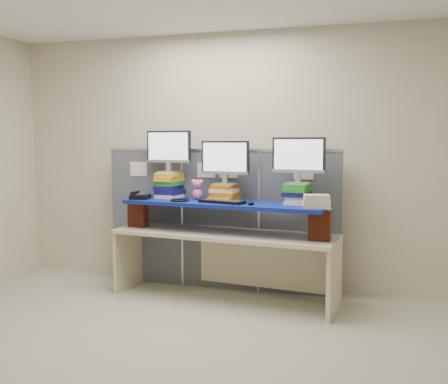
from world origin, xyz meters
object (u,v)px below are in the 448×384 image
(monitor_right, at_px, (299,157))
(keyboard, at_px, (222,202))
(desk, at_px, (224,246))
(monitor_center, at_px, (225,160))
(blue_board, at_px, (224,204))
(desk_phone, at_px, (139,196))
(monitor_left, at_px, (169,149))

(monitor_right, relative_size, keyboard, 1.06)
(desk, relative_size, monitor_center, 4.53)
(blue_board, height_order, desk_phone, desk_phone)
(monitor_center, height_order, keyboard, monitor_center)
(monitor_left, bearing_deg, desk, -9.71)
(monitor_right, bearing_deg, monitor_left, 180.00)
(desk, distance_m, monitor_center, 0.88)
(blue_board, relative_size, keyboard, 4.26)
(keyboard, bearing_deg, monitor_left, 170.01)
(desk_phone, bearing_deg, blue_board, -7.14)
(blue_board, distance_m, monitor_left, 0.89)
(monitor_center, bearing_deg, monitor_right, 0.00)
(monitor_left, bearing_deg, monitor_right, -0.00)
(monitor_center, bearing_deg, desk_phone, -165.26)
(monitor_right, xyz_separation_m, keyboard, (-0.73, -0.12, -0.44))
(monitor_left, distance_m, keyboard, 0.90)
(blue_board, distance_m, monitor_right, 0.88)
(monitor_center, relative_size, monitor_right, 1.00)
(desk, xyz_separation_m, monitor_left, (-0.67, 0.20, 0.98))
(blue_board, xyz_separation_m, monitor_right, (0.74, 0.03, 0.47))
(keyboard, bearing_deg, monitor_center, 111.31)
(blue_board, relative_size, monitor_center, 4.02)
(blue_board, bearing_deg, desk_phone, -172.95)
(desk, distance_m, keyboard, 0.47)
(desk_phone, bearing_deg, monitor_center, 0.55)
(desk, bearing_deg, keyboard, -78.86)
(blue_board, height_order, keyboard, keyboard)
(monitor_right, xyz_separation_m, desk_phone, (-1.67, -0.04, -0.42))
(monitor_center, relative_size, keyboard, 1.06)
(monitor_right, height_order, keyboard, monitor_right)
(keyboard, xyz_separation_m, desk_phone, (-0.94, 0.09, 0.02))
(desk, height_order, monitor_right, monitor_right)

